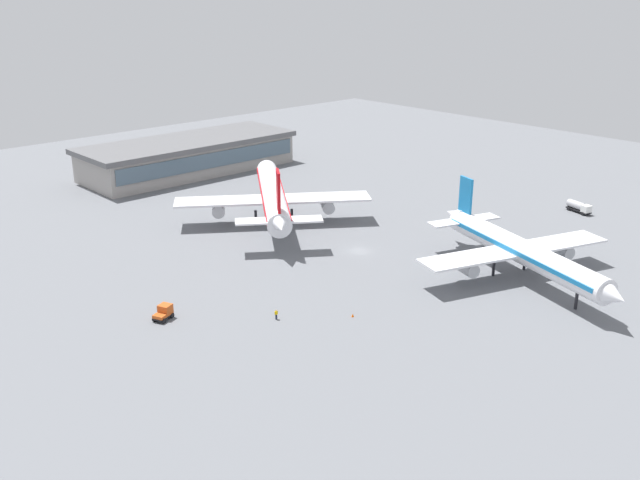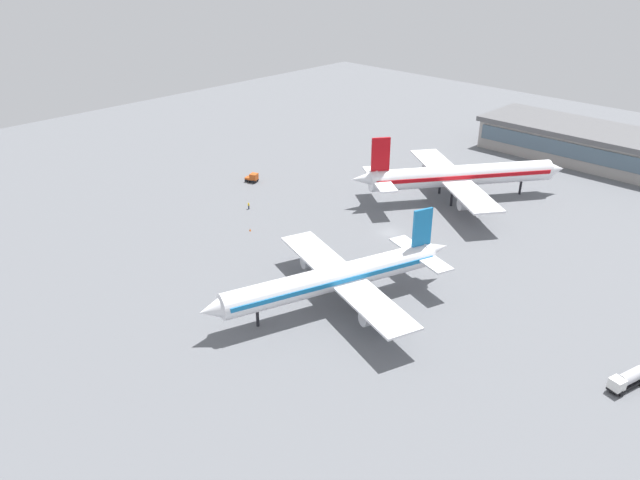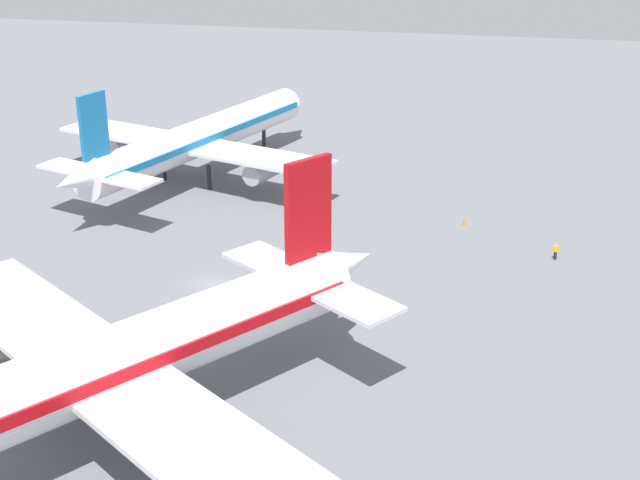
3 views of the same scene
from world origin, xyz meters
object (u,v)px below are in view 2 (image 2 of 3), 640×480
at_px(fuel_truck, 627,379).
at_px(safety_cone_near_gate, 250,230).
at_px(baggage_tug, 253,178).
at_px(airplane_at_gate, 459,176).
at_px(ground_crew_worker, 249,206).
at_px(airplane_taxiing, 336,278).

height_order(fuel_truck, safety_cone_near_gate, fuel_truck).
distance_m(fuel_truck, baggage_tug, 102.96).
bearing_deg(airplane_at_gate, ground_crew_worker, 176.88).
bearing_deg(ground_crew_worker, airplane_taxiing, 83.37).
bearing_deg(ground_crew_worker, baggage_tug, -118.90).
relative_size(baggage_tug, safety_cone_near_gate, 6.15).
height_order(airplane_taxiing, ground_crew_worker, airplane_taxiing).
relative_size(airplane_taxiing, ground_crew_worker, 28.03).
height_order(airplane_taxiing, safety_cone_near_gate, airplane_taxiing).
relative_size(fuel_truck, safety_cone_near_gate, 10.96).
relative_size(baggage_tug, ground_crew_worker, 2.21).
distance_m(airplane_at_gate, airplane_taxiing, 57.68).
distance_m(airplane_taxiing, fuel_truck, 46.95).
bearing_deg(fuel_truck, safety_cone_near_gate, -71.87).
relative_size(airplane_at_gate, airplane_taxiing, 1.00).
height_order(airplane_taxiing, fuel_truck, airplane_taxiing).
bearing_deg(baggage_tug, airplane_at_gate, 8.48).
relative_size(airplane_at_gate, baggage_tug, 12.68).
bearing_deg(fuel_truck, airplane_at_gate, -112.21).
bearing_deg(baggage_tug, fuel_truck, -32.14).
relative_size(airplane_at_gate, fuel_truck, 7.11).
height_order(fuel_truck, ground_crew_worker, fuel_truck).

